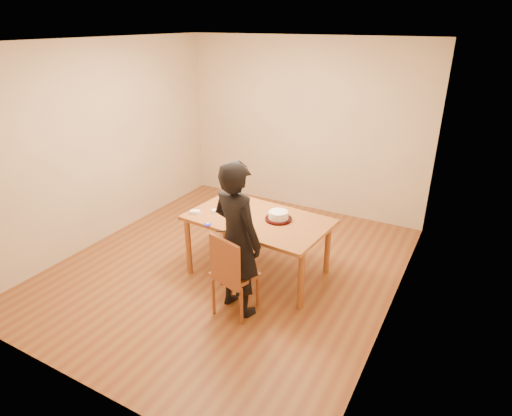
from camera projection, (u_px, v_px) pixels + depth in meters
The scene contains 16 objects.
room_shell at pixel (241, 158), 5.21m from camera, with size 4.00×4.50×2.70m.
dining_table at pixel (258, 220), 5.06m from camera, with size 1.65×0.98×0.04m, color brown.
dining_chair at pixel (235, 274), 4.49m from camera, with size 0.40×0.40×0.04m, color brown.
cake_plate at pixel (278, 219), 5.00m from camera, with size 0.32×0.32×0.02m, color red.
cake at pixel (279, 215), 4.98m from camera, with size 0.23×0.23×0.07m, color white.
frosting_dome at pixel (279, 211), 4.96m from camera, with size 0.23×0.23×0.03m, color white.
frosting_tub at pixel (234, 226), 4.77m from camera, with size 0.09×0.09×0.08m, color white.
frosting_lid at pixel (208, 224), 4.88m from camera, with size 0.09×0.09×0.01m, color #1F1CB7.
frosting_dollop at pixel (208, 223), 4.88m from camera, with size 0.04×0.04×0.02m, color white.
ramekin_green at pixel (197, 212), 5.15m from camera, with size 0.09×0.09×0.04m, color white.
ramekin_yellow at pixel (215, 211), 5.18m from camera, with size 0.08×0.08×0.04m, color white.
ramekin_multi at pixel (194, 212), 5.16m from camera, with size 0.08×0.08×0.04m, color white.
candy_box_pink at pixel (232, 202), 5.47m from camera, with size 0.12×0.06×0.02m, color #EE38B3.
candy_box_green at pixel (232, 201), 5.46m from camera, with size 0.14×0.07×0.02m, color green.
spatula at pixel (223, 231), 4.73m from camera, with size 0.16×0.02×0.01m, color black.
person at pixel (237, 239), 4.36m from camera, with size 0.62×0.40×1.69m, color black.
Camera 1 is at (2.57, -3.96, 2.91)m, focal length 30.00 mm.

